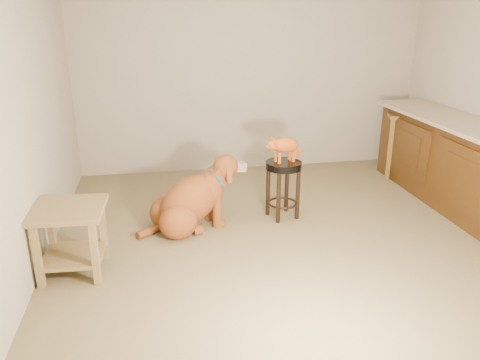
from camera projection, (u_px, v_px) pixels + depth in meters
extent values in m
cube|color=brown|center=(291.00, 229.00, 4.61)|extent=(4.50, 4.00, 0.01)
cube|color=gray|center=(252.00, 71.00, 6.02)|extent=(4.50, 0.04, 2.60)
cube|color=gray|center=(413.00, 164.00, 2.32)|extent=(4.50, 0.04, 2.60)
cube|color=gray|center=(30.00, 105.00, 3.80)|extent=(0.04, 4.00, 2.60)
cube|color=#41250B|center=(458.00, 165.00, 5.06)|extent=(0.60, 2.50, 0.90)
cube|color=gray|center=(463.00, 123.00, 4.90)|extent=(0.70, 2.56, 0.04)
cube|color=black|center=(456.00, 199.00, 5.21)|extent=(0.52, 2.50, 0.10)
cube|color=#41250B|center=(465.00, 179.00, 4.49)|extent=(0.02, 0.90, 0.62)
cube|color=#41250B|center=(407.00, 148.00, 5.50)|extent=(0.02, 0.90, 0.62)
cube|color=#351E09|center=(464.00, 179.00, 4.48)|extent=(0.02, 0.60, 0.40)
cube|color=#351E09|center=(406.00, 148.00, 5.50)|extent=(0.02, 0.60, 0.40)
cylinder|color=black|center=(287.00, 188.00, 4.94)|extent=(0.04, 0.04, 0.53)
cylinder|color=black|center=(268.00, 191.00, 4.85)|extent=(0.04, 0.04, 0.53)
cylinder|color=black|center=(298.00, 195.00, 4.75)|extent=(0.04, 0.04, 0.53)
cylinder|color=black|center=(279.00, 198.00, 4.66)|extent=(0.04, 0.04, 0.53)
torus|color=black|center=(282.00, 203.00, 4.84)|extent=(0.38, 0.38, 0.02)
cylinder|color=black|center=(284.00, 165.00, 4.70)|extent=(0.36, 0.36, 0.07)
cube|color=brown|center=(415.00, 144.00, 6.11)|extent=(0.06, 0.06, 0.78)
cube|color=brown|center=(386.00, 143.00, 6.17)|extent=(0.06, 0.06, 0.78)
cube|color=brown|center=(420.00, 151.00, 5.78)|extent=(0.06, 0.06, 0.78)
cube|color=brown|center=(390.00, 150.00, 5.84)|extent=(0.06, 0.06, 0.78)
cube|color=brown|center=(406.00, 115.00, 5.83)|extent=(0.57, 0.57, 0.04)
cube|color=olive|center=(103.00, 229.00, 3.99)|extent=(0.06, 0.06, 0.53)
cube|color=olive|center=(51.00, 232.00, 3.94)|extent=(0.06, 0.06, 0.53)
cube|color=olive|center=(95.00, 253.00, 3.59)|extent=(0.06, 0.06, 0.53)
cube|color=olive|center=(37.00, 257.00, 3.54)|extent=(0.06, 0.06, 0.53)
cube|color=olive|center=(68.00, 210.00, 3.67)|extent=(0.58, 0.58, 0.04)
cube|color=olive|center=(74.00, 255.00, 3.80)|extent=(0.49, 0.49, 0.03)
ellipsoid|color=brown|center=(168.00, 212.00, 4.60)|extent=(0.45, 0.40, 0.34)
ellipsoid|color=brown|center=(178.00, 222.00, 4.38)|extent=(0.45, 0.40, 0.34)
cylinder|color=brown|center=(185.00, 218.00, 4.74)|extent=(0.11, 0.13, 0.11)
cylinder|color=brown|center=(197.00, 230.00, 4.48)|extent=(0.11, 0.13, 0.11)
ellipsoid|color=brown|center=(190.00, 200.00, 4.52)|extent=(0.85, 0.62, 0.69)
ellipsoid|color=brown|center=(209.00, 189.00, 4.58)|extent=(0.37, 0.39, 0.35)
cylinder|color=brown|center=(209.00, 202.00, 4.74)|extent=(0.11, 0.11, 0.40)
cylinder|color=brown|center=(217.00, 208.00, 4.58)|extent=(0.11, 0.11, 0.40)
sphere|color=brown|center=(212.00, 217.00, 4.81)|extent=(0.11, 0.11, 0.11)
sphere|color=brown|center=(220.00, 224.00, 4.66)|extent=(0.11, 0.11, 0.11)
cylinder|color=brown|center=(216.00, 177.00, 4.59)|extent=(0.29, 0.25, 0.25)
ellipsoid|color=brown|center=(226.00, 167.00, 4.60)|extent=(0.31, 0.30, 0.24)
cube|color=#94755C|center=(238.00, 167.00, 4.67)|extent=(0.19, 0.14, 0.11)
sphere|color=black|center=(245.00, 165.00, 4.70)|extent=(0.06, 0.06, 0.06)
cube|color=brown|center=(219.00, 167.00, 4.69)|extent=(0.07, 0.08, 0.18)
cube|color=brown|center=(229.00, 173.00, 4.51)|extent=(0.07, 0.08, 0.18)
torus|color=#0C5E65|center=(216.00, 178.00, 4.59)|extent=(0.20, 0.26, 0.21)
cylinder|color=#D8BF4C|center=(221.00, 185.00, 4.64)|extent=(0.02, 0.05, 0.05)
cylinder|color=brown|center=(151.00, 231.00, 4.48)|extent=(0.29, 0.25, 0.07)
ellipsoid|color=#9F420F|center=(286.00, 145.00, 4.63)|extent=(0.32, 0.21, 0.19)
cylinder|color=#9F420F|center=(276.00, 156.00, 4.67)|extent=(0.03, 0.03, 0.11)
sphere|color=#9F420F|center=(275.00, 160.00, 4.69)|extent=(0.04, 0.04, 0.04)
cylinder|color=#9F420F|center=(279.00, 158.00, 4.61)|extent=(0.03, 0.03, 0.11)
sphere|color=#9F420F|center=(279.00, 163.00, 4.62)|extent=(0.04, 0.04, 0.04)
cylinder|color=#9F420F|center=(290.00, 154.00, 4.74)|extent=(0.03, 0.03, 0.11)
sphere|color=#9F420F|center=(289.00, 158.00, 4.75)|extent=(0.04, 0.04, 0.04)
cylinder|color=#9F420F|center=(294.00, 156.00, 4.67)|extent=(0.03, 0.03, 0.11)
sphere|color=#9F420F|center=(293.00, 161.00, 4.68)|extent=(0.04, 0.04, 0.04)
sphere|color=#9F420F|center=(272.00, 145.00, 4.57)|extent=(0.11, 0.11, 0.11)
sphere|color=#9F420F|center=(268.00, 146.00, 4.55)|extent=(0.04, 0.04, 0.04)
sphere|color=brown|center=(266.00, 147.00, 4.55)|extent=(0.02, 0.02, 0.02)
cone|color=#9F420F|center=(271.00, 138.00, 4.58)|extent=(0.06, 0.06, 0.05)
cone|color=#C66B60|center=(271.00, 139.00, 4.58)|extent=(0.03, 0.03, 0.03)
cone|color=#9F420F|center=(275.00, 140.00, 4.52)|extent=(0.06, 0.06, 0.05)
cone|color=#C66B60|center=(274.00, 140.00, 4.52)|extent=(0.03, 0.03, 0.03)
cylinder|color=#9F420F|center=(296.00, 156.00, 4.78)|extent=(0.19, 0.17, 0.11)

